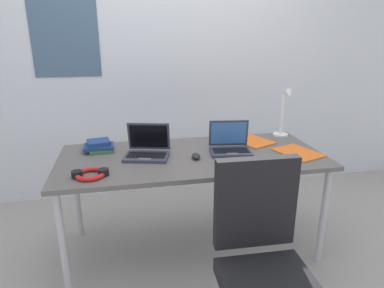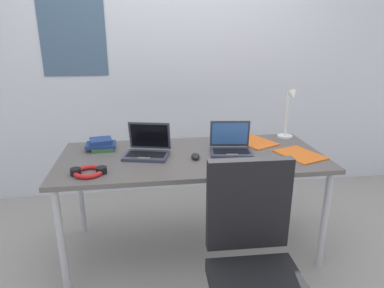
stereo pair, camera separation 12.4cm
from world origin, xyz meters
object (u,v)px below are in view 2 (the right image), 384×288
(laptop_front_left, at_px, (231,147))
(computer_mouse, at_px, (195,156))
(laptop_near_mouse, at_px, (147,149))
(paper_folder_by_keyboard, at_px, (300,155))
(cell_phone, at_px, (227,169))
(office_chair, at_px, (254,282))
(paper_folder_back_right, at_px, (255,142))
(headphones, at_px, (89,172))
(desk_lamp, at_px, (289,114))
(book_stack, at_px, (101,144))

(laptop_front_left, distance_m, computer_mouse, 0.28)
(laptop_near_mouse, bearing_deg, paper_folder_by_keyboard, -7.68)
(laptop_near_mouse, height_order, cell_phone, laptop_near_mouse)
(laptop_near_mouse, xyz_separation_m, office_chair, (0.48, -0.92, -0.39))
(paper_folder_back_right, bearing_deg, headphones, -158.88)
(computer_mouse, xyz_separation_m, paper_folder_back_right, (0.51, 0.29, -0.01))
(paper_folder_by_keyboard, height_order, paper_folder_back_right, same)
(desk_lamp, height_order, laptop_front_left, desk_lamp)
(desk_lamp, distance_m, paper_folder_by_keyboard, 0.43)
(laptop_near_mouse, distance_m, cell_phone, 0.58)
(paper_folder_by_keyboard, xyz_separation_m, paper_folder_back_right, (-0.22, 0.32, 0.00))
(laptop_front_left, xyz_separation_m, cell_phone, (-0.10, -0.30, -0.04))
(laptop_front_left, xyz_separation_m, paper_folder_by_keyboard, (0.46, -0.12, -0.04))
(office_chair, bearing_deg, computer_mouse, 101.47)
(desk_lamp, bearing_deg, paper_folder_back_right, -167.37)
(desk_lamp, relative_size, book_stack, 1.90)
(desk_lamp, distance_m, headphones, 1.56)
(desk_lamp, bearing_deg, laptop_near_mouse, -167.62)
(laptop_front_left, bearing_deg, office_chair, -96.17)
(headphones, xyz_separation_m, paper_folder_back_right, (1.17, 0.45, -0.01))
(laptop_near_mouse, relative_size, cell_phone, 2.51)
(desk_lamp, bearing_deg, computer_mouse, -156.13)
(desk_lamp, xyz_separation_m, paper_folder_back_right, (-0.28, -0.06, -0.19))
(computer_mouse, relative_size, headphones, 0.45)
(headphones, bearing_deg, paper_folder_by_keyboard, 5.50)
(laptop_front_left, distance_m, headphones, 0.97)
(headphones, xyz_separation_m, paper_folder_by_keyboard, (1.39, 0.13, -0.01))
(laptop_front_left, height_order, computer_mouse, laptop_front_left)
(laptop_front_left, bearing_deg, book_stack, 167.55)
(computer_mouse, height_order, paper_folder_by_keyboard, computer_mouse)
(paper_folder_by_keyboard, bearing_deg, office_chair, -125.55)
(cell_phone, relative_size, book_stack, 0.64)
(paper_folder_by_keyboard, bearing_deg, cell_phone, -162.15)
(headphones, xyz_separation_m, book_stack, (0.03, 0.45, 0.02))
(desk_lamp, bearing_deg, office_chair, -118.10)
(computer_mouse, distance_m, cell_phone, 0.27)
(book_stack, bearing_deg, desk_lamp, 2.49)
(office_chair, bearing_deg, paper_folder_by_keyboard, 54.45)
(book_stack, height_order, paper_folder_back_right, book_stack)
(cell_phone, distance_m, paper_folder_back_right, 0.60)
(desk_lamp, height_order, paper_folder_back_right, desk_lamp)
(cell_phone, xyz_separation_m, paper_folder_by_keyboard, (0.56, 0.18, -0.00))
(paper_folder_by_keyboard, height_order, office_chair, office_chair)
(laptop_front_left, bearing_deg, desk_lamp, 26.55)
(book_stack, bearing_deg, paper_folder_by_keyboard, -13.20)
(desk_lamp, height_order, office_chair, desk_lamp)
(headphones, height_order, paper_folder_by_keyboard, headphones)
(laptop_front_left, distance_m, office_chair, 0.99)
(headphones, xyz_separation_m, office_chair, (0.83, -0.65, -0.36))
(desk_lamp, distance_m, book_stack, 1.44)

